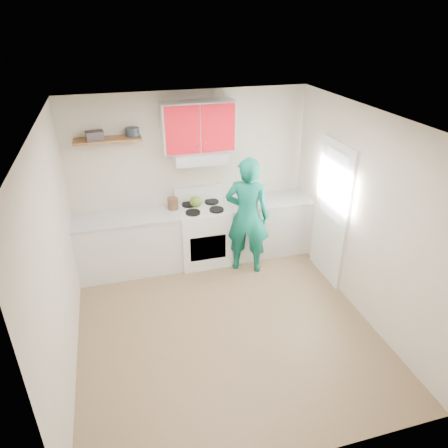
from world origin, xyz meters
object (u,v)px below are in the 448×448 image
object	(u,v)px
kettle	(196,201)
person	(247,216)
stove	(203,235)
tin	(132,132)
crock	(173,204)

from	to	relation	value
kettle	person	size ratio (longest dim) A/B	0.10
stove	kettle	distance (m)	0.55
kettle	tin	bearing A→B (deg)	166.45
stove	tin	bearing A→B (deg)	167.63
stove	crock	size ratio (longest dim) A/B	4.76
stove	crock	bearing A→B (deg)	168.59
tin	kettle	bearing A→B (deg)	-8.06
stove	kettle	world-z (taller)	kettle
stove	tin	distance (m)	1.88
stove	tin	xyz separation A→B (m)	(-0.91, 0.20, 1.63)
crock	person	bearing A→B (deg)	-26.12
stove	crock	xyz separation A→B (m)	(-0.43, 0.09, 0.54)
tin	kettle	world-z (taller)	tin
kettle	person	world-z (taller)	person
person	tin	bearing A→B (deg)	2.68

